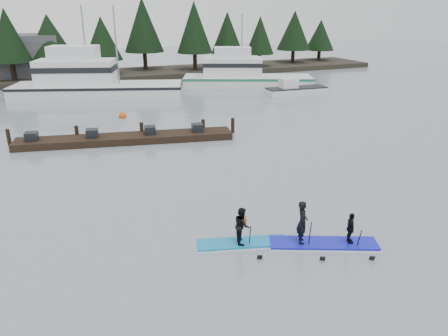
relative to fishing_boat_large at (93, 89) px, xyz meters
name	(u,v)px	position (x,y,z in m)	size (l,w,h in m)	color
ground	(291,254)	(2.75, -31.39, -0.67)	(160.00, 160.00, 0.00)	gray
far_shore	(106,76)	(2.75, 10.61, -0.37)	(70.00, 8.00, 0.60)	#2D281E
treeline	(106,78)	(2.75, 10.61, -0.67)	(60.00, 4.00, 8.00)	black
fishing_boat_large	(93,89)	(0.00, 0.00, 0.00)	(16.06, 9.10, 8.99)	silver
fishing_boat_medium	(244,81)	(15.43, -0.45, -0.10)	(13.75, 8.76, 8.09)	silver
skiff	(296,91)	(18.09, -6.64, -0.33)	(5.83, 1.75, 0.68)	silver
floating_dock	(126,139)	(0.03, -16.01, -0.45)	(13.23, 1.76, 0.44)	black
buoy_c	(269,94)	(15.83, -5.27, -0.67)	(0.53, 0.53, 0.53)	#F04B0C
buoy_b	(123,118)	(0.98, -9.58, -0.67)	(0.56, 0.56, 0.56)	#F04B0C
paddleboard_solo	(242,232)	(1.44, -30.16, -0.16)	(3.31, 1.63, 1.88)	#1379B4
paddleboard_duo	(322,233)	(4.03, -31.28, -0.18)	(3.83, 2.36, 2.20)	#1419C3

